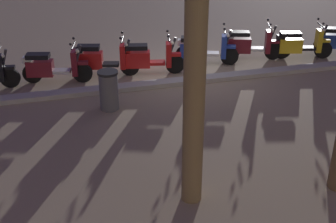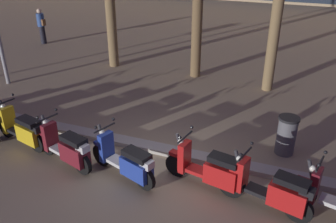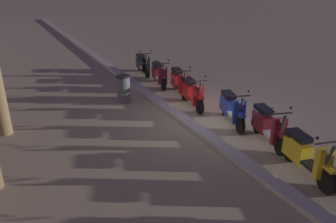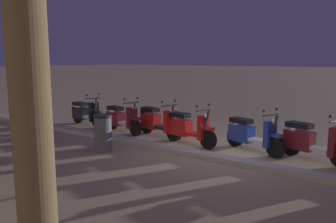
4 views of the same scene
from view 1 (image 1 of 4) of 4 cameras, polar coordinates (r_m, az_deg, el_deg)
The scene contains 9 objects.
ground_plane at distance 13.04m, azimuth 3.37°, elevation 4.59°, with size 200.00×200.00×0.00m, color #9E896B.
curb_strip at distance 12.56m, azimuth 4.11°, elevation 3.95°, with size 60.00×0.36×0.12m, color #ADA89E.
scooter_yellow_mid_front at distance 14.57m, azimuth 15.71°, elevation 7.93°, with size 1.73×0.71×1.17m.
scooter_maroon_tail_end at distance 14.18m, azimuth 9.74°, elevation 8.08°, with size 1.72×0.77×1.17m.
scooter_blue_lead_nearest at distance 13.64m, azimuth 4.18°, elevation 7.58°, with size 1.76×0.83×1.17m.
scooter_red_second_in_line at distance 12.90m, azimuth -2.55°, elevation 6.53°, with size 1.76×0.67×1.17m.
scooter_red_last_in_row at distance 12.92m, azimuth -8.27°, elevation 6.32°, with size 1.79×0.75×1.17m.
scooter_maroon_gap_after_mid at distance 12.70m, azimuth -14.07°, elevation 5.32°, with size 1.82×0.72×1.17m.
litter_bin at distance 10.95m, azimuth -7.25°, elevation 2.63°, with size 0.48×0.48×0.95m.
Camera 1 is at (3.80, 11.45, 4.96)m, focal length 49.91 mm.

